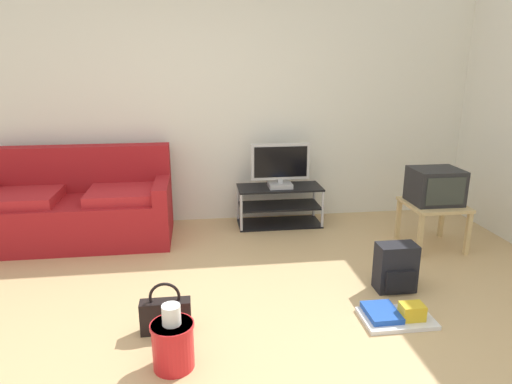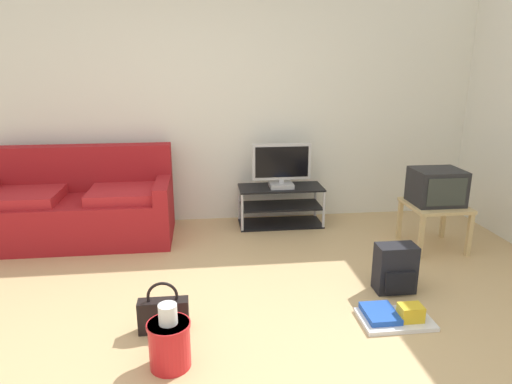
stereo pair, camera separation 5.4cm
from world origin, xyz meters
name	(u,v)px [view 2 (the right image)]	position (x,y,z in m)	size (l,w,h in m)	color
ground_plane	(213,342)	(0.00, 0.00, -0.01)	(9.00, 9.80, 0.02)	tan
wall_back	(204,100)	(0.00, 2.45, 1.35)	(9.00, 0.10, 2.70)	silver
couch	(79,207)	(-1.28, 1.94, 0.34)	(1.83, 0.81, 0.92)	maroon
tv_stand	(281,206)	(0.80, 2.12, 0.22)	(0.91, 0.40, 0.43)	black
flat_tv	(281,166)	(0.80, 2.10, 0.67)	(0.63, 0.22, 0.48)	#B2B2B7
side_table	(435,211)	(2.16, 1.31, 0.37)	(0.53, 0.53, 0.44)	tan
crt_tv	(437,187)	(2.16, 1.33, 0.61)	(0.45, 0.39, 0.33)	#232326
backpack	(395,269)	(1.44, 0.51, 0.19)	(0.31, 0.25, 0.38)	black
handbag	(164,314)	(-0.32, 0.16, 0.13)	(0.33, 0.11, 0.36)	black
cleaning_bucket	(169,341)	(-0.26, -0.22, 0.17)	(0.26, 0.26, 0.41)	red
floor_tray	(395,316)	(1.26, 0.09, 0.04)	(0.49, 0.33, 0.14)	silver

